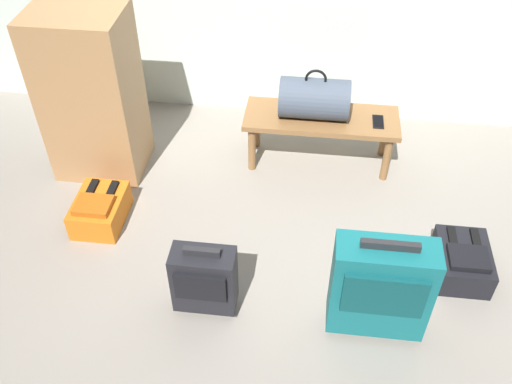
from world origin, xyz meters
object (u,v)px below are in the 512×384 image
Objects in this scene: bench at (321,123)px; duffel_bag_slate at (314,98)px; suitcase_upright_teal at (381,287)px; side_cabinet at (91,95)px; suitcase_small_charcoal at (204,279)px; backpack_orange at (100,209)px; backpack_dark at (463,261)px; cell_phone at (378,122)px.

bench is 0.20m from duffel_bag_slate.
side_cabinet is at bearing 147.51° from suitcase_upright_teal.
suitcase_small_charcoal is 1.21× the size of backpack_orange.
duffel_bag_slate is 1.39m from suitcase_upright_teal.
duffel_bag_slate reaches higher than suitcase_upright_teal.
duffel_bag_slate reaches higher than suitcase_small_charcoal.
backpack_orange is 0.72m from side_cabinet.
suitcase_upright_teal is at bearing -19.84° from backpack_orange.
backpack_dark is at bearing 40.74° from suitcase_upright_teal.
side_cabinet is at bearing 105.18° from backpack_orange.
suitcase_small_charcoal reaches higher than cell_phone.
suitcase_upright_teal is at bearing -139.26° from backpack_dark.
cell_phone is at bearing 118.33° from backpack_dark.
suitcase_small_charcoal reaches higher than backpack_dark.
backpack_dark is at bearing 16.84° from suitcase_small_charcoal.
suitcase_upright_teal is (0.33, -1.32, 0.01)m from bench.
duffel_bag_slate is (-0.06, 0.00, 0.19)m from bench.
side_cabinet is at bearing -172.17° from bench.
suitcase_upright_teal is 1.69× the size of backpack_dark.
duffel_bag_slate is 0.40× the size of side_cabinet.
backpack_dark is 1.00× the size of backpack_orange.
bench is at bearing 29.73° from backpack_orange.
suitcase_upright_teal is (0.38, -1.32, -0.17)m from duffel_bag_slate.
suitcase_small_charcoal reaches higher than backpack_orange.
suitcase_small_charcoal is (-0.53, -1.30, -0.08)m from bench.
side_cabinet reaches higher than duffel_bag_slate.
duffel_bag_slate reaches higher than backpack_dark.
cell_phone is 0.13× the size of side_cabinet.
side_cabinet is at bearing -171.85° from duffel_bag_slate.
duffel_bag_slate is 0.96× the size of suitcase_small_charcoal.
backpack_dark is (0.88, -0.89, -0.41)m from duffel_bag_slate.
suitcase_upright_teal is 0.87m from suitcase_small_charcoal.
bench is 1.36m from suitcase_upright_teal.
suitcase_upright_teal is (-0.03, -1.30, -0.05)m from cell_phone.
backpack_dark is 2.13m from backpack_orange.
duffel_bag_slate is 3.06× the size of cell_phone.
backpack_dark is (0.83, -0.89, -0.22)m from bench.
suitcase_small_charcoal is at bearing -50.73° from side_cabinet.
bench is at bearing -0.00° from duffel_bag_slate.
side_cabinet reaches higher than bench.
duffel_bag_slate is at bearing 106.21° from suitcase_upright_teal.
cell_phone is 0.31× the size of suitcase_small_charcoal.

